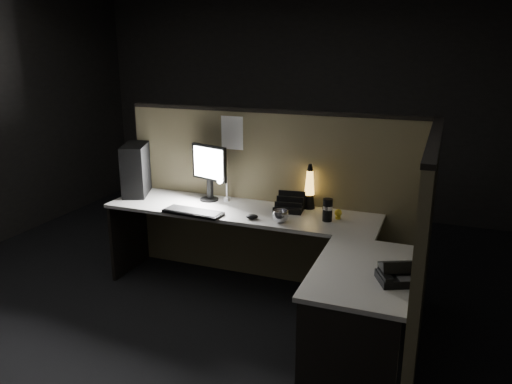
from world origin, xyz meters
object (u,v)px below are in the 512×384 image
(lava_lamp, at_px, (309,190))
(monitor, at_px, (209,167))
(desk_phone, at_px, (397,274))
(keyboard, at_px, (193,212))
(pc_tower, at_px, (136,169))

(lava_lamp, bearing_deg, monitor, -174.54)
(monitor, xyz_separation_m, lava_lamp, (0.88, 0.08, -0.14))
(lava_lamp, distance_m, desk_phone, 1.42)
(keyboard, distance_m, lava_lamp, 0.98)
(monitor, bearing_deg, keyboard, -66.09)
(keyboard, xyz_separation_m, lava_lamp, (0.84, 0.48, 0.15))
(pc_tower, xyz_separation_m, keyboard, (0.75, -0.34, -0.22))
(pc_tower, distance_m, monitor, 0.72)
(keyboard, relative_size, desk_phone, 1.84)
(keyboard, bearing_deg, monitor, 100.16)
(pc_tower, bearing_deg, lava_lamp, -17.20)
(keyboard, bearing_deg, pc_tower, 159.93)
(lava_lamp, bearing_deg, keyboard, -150.11)
(monitor, bearing_deg, lava_lamp, 23.32)
(desk_phone, bearing_deg, monitor, 123.93)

